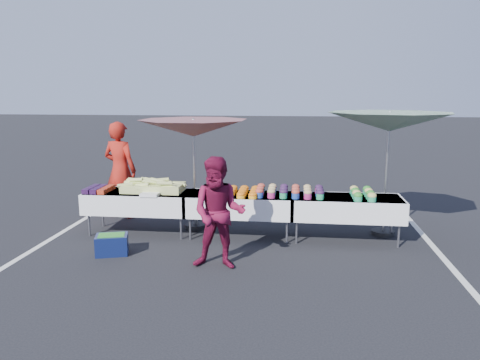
# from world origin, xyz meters

# --- Properties ---
(ground) EXTENTS (80.00, 80.00, 0.00)m
(ground) POSITION_xyz_m (0.00, 0.00, 0.00)
(ground) COLOR black
(stripe_left) EXTENTS (0.10, 5.00, 0.00)m
(stripe_left) POSITION_xyz_m (-3.20, 0.00, 0.00)
(stripe_left) COLOR silver
(stripe_left) RESTS_ON ground
(stripe_right) EXTENTS (0.10, 5.00, 0.00)m
(stripe_right) POSITION_xyz_m (3.20, 0.00, 0.00)
(stripe_right) COLOR silver
(stripe_right) RESTS_ON ground
(table_left) EXTENTS (1.86, 0.81, 0.75)m
(table_left) POSITION_xyz_m (-1.80, 0.00, 0.58)
(table_left) COLOR white
(table_left) RESTS_ON ground
(table_center) EXTENTS (1.86, 0.81, 0.75)m
(table_center) POSITION_xyz_m (0.00, 0.00, 0.58)
(table_center) COLOR white
(table_center) RESTS_ON ground
(table_right) EXTENTS (1.86, 0.81, 0.75)m
(table_right) POSITION_xyz_m (1.80, 0.00, 0.58)
(table_right) COLOR white
(table_right) RESTS_ON ground
(berry_punnets) EXTENTS (0.40, 0.54, 0.08)m
(berry_punnets) POSITION_xyz_m (-2.51, -0.06, 0.79)
(berry_punnets) COLOR black
(berry_punnets) RESTS_ON table_left
(corn_pile) EXTENTS (1.16, 0.57, 0.26)m
(corn_pile) POSITION_xyz_m (-1.56, 0.04, 0.84)
(corn_pile) COLOR tan
(corn_pile) RESTS_ON table_left
(plastic_bags) EXTENTS (0.30, 0.25, 0.05)m
(plastic_bags) POSITION_xyz_m (-1.50, -0.30, 0.78)
(plastic_bags) COLOR white
(plastic_bags) RESTS_ON table_left
(carrot_bowls) EXTENTS (0.95, 0.69, 0.11)m
(carrot_bowls) POSITION_xyz_m (-0.15, -0.01, 0.80)
(carrot_bowls) COLOR #F9A01B
(carrot_bowls) RESTS_ON table_center
(potato_cups) EXTENTS (1.14, 0.58, 0.16)m
(potato_cups) POSITION_xyz_m (0.85, 0.00, 0.83)
(potato_cups) COLOR #21419A
(potato_cups) RESTS_ON table_right
(bean_baskets) EXTENTS (0.36, 0.68, 0.15)m
(bean_baskets) POSITION_xyz_m (2.06, -0.01, 0.82)
(bean_baskets) COLOR #238F5D
(bean_baskets) RESTS_ON table_right
(vendor) EXTENTS (0.79, 0.62, 1.92)m
(vendor) POSITION_xyz_m (-2.51, 0.99, 0.96)
(vendor) COLOR #A11B12
(vendor) RESTS_ON ground
(customer) EXTENTS (0.79, 0.62, 1.61)m
(customer) POSITION_xyz_m (-0.12, -1.49, 0.80)
(customer) COLOR maroon
(customer) RESTS_ON ground
(umbrella_left) EXTENTS (2.57, 2.57, 2.02)m
(umbrella_left) POSITION_xyz_m (-0.88, 0.40, 1.83)
(umbrella_left) COLOR black
(umbrella_left) RESTS_ON ground
(umbrella_right) EXTENTS (2.40, 2.40, 2.17)m
(umbrella_right) POSITION_xyz_m (2.50, 0.40, 1.97)
(umbrella_right) COLOR black
(umbrella_right) RESTS_ON ground
(storage_bin) EXTENTS (0.56, 0.47, 0.31)m
(storage_bin) POSITION_xyz_m (-1.87, -1.15, 0.16)
(storage_bin) COLOR #0C1640
(storage_bin) RESTS_ON ground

